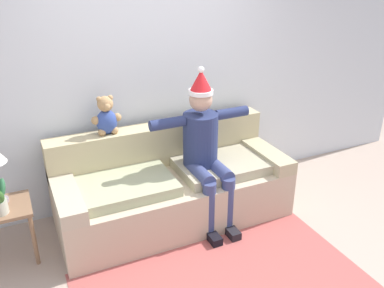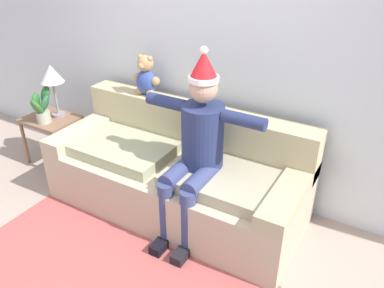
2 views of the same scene
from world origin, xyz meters
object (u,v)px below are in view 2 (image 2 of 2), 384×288
Objects in this scene: couch at (178,173)px; potted_plant at (42,107)px; teddy_bear at (146,77)px; side_table at (51,125)px; person_seated at (197,146)px; table_lamp at (52,76)px.

potted_plant is at bearing -176.24° from couch.
couch is at bearing -29.52° from teddy_bear.
potted_plant reaches higher than side_table.
person_seated reaches higher than side_table.
teddy_bear reaches higher than couch.
teddy_bear is (-0.53, 0.30, 0.72)m from couch.
teddy_bear reaches higher than side_table.
couch is at bearing 0.39° from side_table.
side_table is at bearing -179.61° from couch.
table_lamp is at bearing 177.15° from couch.
side_table is at bearing 175.16° from person_seated.
couch is 4.08× the size of table_lamp.
person_seated is (0.29, -0.17, 0.45)m from couch.
couch is at bearing 149.26° from person_seated.
person_seated is 4.15× the size of potted_plant.
person_seated reaches higher than couch.
side_table is 1.46× the size of potted_plant.
teddy_bear reaches higher than table_lamp.
couch and potted_plant have the same top height.
couch is 1.61m from potted_plant.
side_table is at bearing -113.04° from table_lamp.
table_lamp is at bearing 66.96° from side_table.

